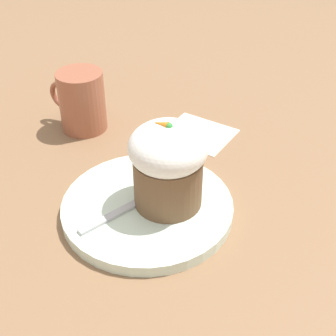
{
  "coord_description": "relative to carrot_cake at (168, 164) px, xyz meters",
  "views": [
    {
      "loc": [
        -0.24,
        0.36,
        0.39
      ],
      "look_at": [
        -0.02,
        -0.01,
        0.07
      ],
      "focal_mm": 50.0,
      "sensor_mm": 36.0,
      "label": 1
    }
  ],
  "objects": [
    {
      "name": "spoon",
      "position": [
        0.03,
        0.01,
        -0.05
      ],
      "size": [
        0.07,
        0.13,
        0.01
      ],
      "color": "#B7B7BC",
      "rests_on": "dessert_plate"
    },
    {
      "name": "coffee_cup",
      "position": [
        0.22,
        -0.11,
        -0.03
      ],
      "size": [
        0.1,
        0.07,
        0.09
      ],
      "color": "#9E563D",
      "rests_on": "ground_plane"
    },
    {
      "name": "paper_napkin",
      "position": [
        0.05,
        -0.18,
        -0.07
      ],
      "size": [
        0.11,
        0.09,
        0.0
      ],
      "color": "white",
      "rests_on": "ground_plane"
    },
    {
      "name": "ground_plane",
      "position": [
        0.02,
        0.01,
        -0.07
      ],
      "size": [
        4.0,
        4.0,
        0.0
      ],
      "primitive_type": "plane",
      "color": "#846042"
    },
    {
      "name": "dessert_plate",
      "position": [
        0.02,
        0.01,
        -0.07
      ],
      "size": [
        0.21,
        0.21,
        0.01
      ],
      "color": "silver",
      "rests_on": "ground_plane"
    },
    {
      "name": "carrot_cake",
      "position": [
        0.0,
        0.0,
        0.0
      ],
      "size": [
        0.09,
        0.09,
        0.11
      ],
      "color": "brown",
      "rests_on": "dessert_plate"
    }
  ]
}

